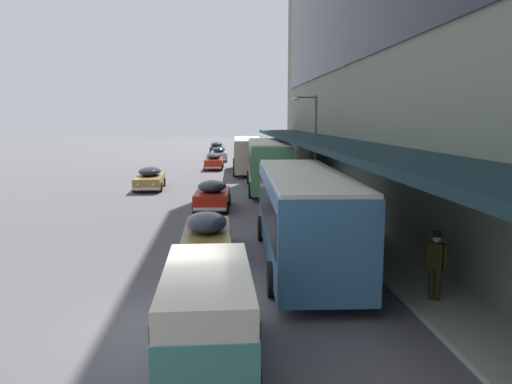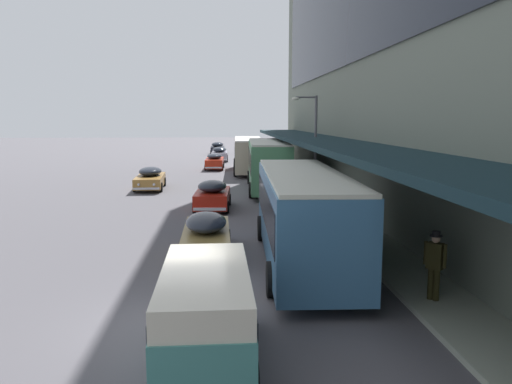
% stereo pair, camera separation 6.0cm
% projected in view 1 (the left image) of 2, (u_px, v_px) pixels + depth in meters
% --- Properties ---
extents(ground, '(240.00, 240.00, 0.00)m').
position_uv_depth(ground, '(175.00, 326.00, 11.90)').
color(ground, '#555258').
extents(transit_bus_kerbside_front, '(3.02, 10.13, 3.16)m').
position_uv_depth(transit_bus_kerbside_front, '(303.00, 211.00, 16.75)').
color(transit_bus_kerbside_front, teal).
rests_on(transit_bus_kerbside_front, ground).
extents(transit_bus_kerbside_rear, '(2.97, 11.17, 3.12)m').
position_uv_depth(transit_bus_kerbside_rear, '(248.00, 153.00, 45.69)').
color(transit_bus_kerbside_rear, tan).
rests_on(transit_bus_kerbside_rear, ground).
extents(transit_bus_kerbside_far, '(3.04, 10.46, 3.39)m').
position_uv_depth(transit_bus_kerbside_far, '(268.00, 162.00, 33.99)').
color(transit_bus_kerbside_far, '#4D905F').
rests_on(transit_bus_kerbside_far, ground).
extents(sedan_trailing_mid, '(1.79, 4.80, 1.61)m').
position_uv_depth(sedan_trailing_mid, '(207.00, 235.00, 17.85)').
color(sedan_trailing_mid, olive).
rests_on(sedan_trailing_mid, ground).
extents(sedan_lead_near, '(1.90, 4.86, 1.56)m').
position_uv_depth(sedan_lead_near, '(214.00, 161.00, 48.63)').
color(sedan_lead_near, '#B62512').
rests_on(sedan_lead_near, ground).
extents(sedan_oncoming_front, '(1.98, 4.49, 1.69)m').
position_uv_depth(sedan_oncoming_front, '(217.00, 148.00, 68.93)').
color(sedan_oncoming_front, black).
rests_on(sedan_oncoming_front, ground).
extents(sedan_second_near, '(1.94, 4.72, 1.67)m').
position_uv_depth(sedan_second_near, '(219.00, 154.00, 57.72)').
color(sedan_second_near, gray).
rests_on(sedan_second_near, ground).
extents(sedan_oncoming_rear, '(2.07, 4.34, 1.60)m').
position_uv_depth(sedan_oncoming_rear, '(212.00, 195.00, 27.15)').
color(sedan_oncoming_rear, '#AB1D10').
rests_on(sedan_oncoming_rear, ground).
extents(sedan_lead_mid, '(2.06, 5.04, 1.54)m').
position_uv_depth(sedan_lead_mid, '(150.00, 178.00, 34.98)').
color(sedan_lead_mid, olive).
rests_on(sedan_lead_mid, ground).
extents(vw_van, '(1.94, 4.57, 1.96)m').
position_uv_depth(vw_van, '(207.00, 310.00, 10.04)').
color(vw_van, teal).
rests_on(vw_van, ground).
extents(pedestrian_at_kerb, '(0.46, 0.48, 1.86)m').
position_uv_depth(pedestrian_at_kerb, '(436.00, 262.00, 13.10)').
color(pedestrian_at_kerb, black).
rests_on(pedestrian_at_kerb, sidewalk_kerb).
extents(street_lamp, '(1.50, 0.28, 6.07)m').
position_uv_depth(street_lamp, '(312.00, 139.00, 28.91)').
color(street_lamp, '#4C4C51').
rests_on(street_lamp, sidewalk_kerb).
extents(fire_hydrant, '(0.20, 0.40, 0.70)m').
position_uv_depth(fire_hydrant, '(331.00, 207.00, 25.25)').
color(fire_hydrant, red).
rests_on(fire_hydrant, sidewalk_kerb).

